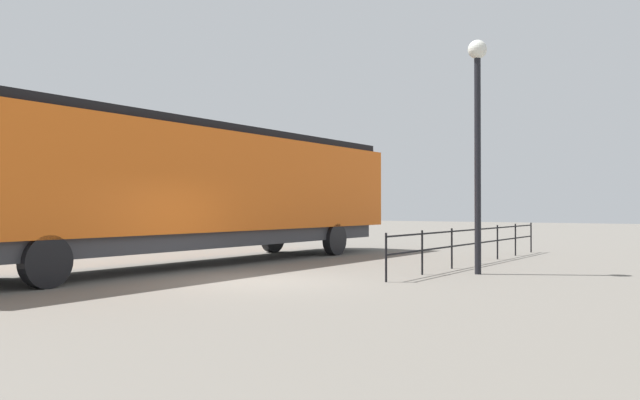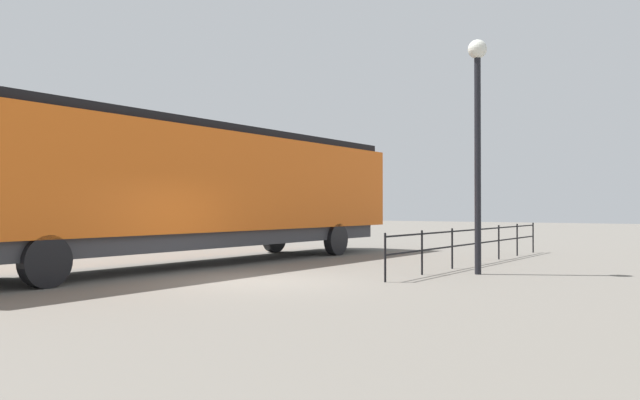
{
  "view_description": "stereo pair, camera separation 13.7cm",
  "coord_description": "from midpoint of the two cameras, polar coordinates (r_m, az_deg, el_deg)",
  "views": [
    {
      "loc": [
        9.28,
        -11.27,
        1.67
      ],
      "look_at": [
        -0.13,
        2.82,
        1.86
      ],
      "focal_mm": 36.29,
      "sensor_mm": 36.0,
      "label": 1
    },
    {
      "loc": [
        9.4,
        -11.2,
        1.67
      ],
      "look_at": [
        -0.13,
        2.82,
        1.86
      ],
      "focal_mm": 36.29,
      "sensor_mm": 36.0,
      "label": 2
    }
  ],
  "objects": [
    {
      "name": "locomotive",
      "position": [
        19.43,
        -9.66,
        1.12
      ],
      "size": [
        3.02,
        17.27,
        4.02
      ],
      "color": "orange",
      "rests_on": "ground_plane"
    },
    {
      "name": "ground_plane",
      "position": [
        14.7,
        -5.54,
        -7.15
      ],
      "size": [
        120.0,
        120.0,
        0.0
      ],
      "primitive_type": "plane",
      "color": "#666059"
    },
    {
      "name": "platform_fence",
      "position": [
        19.67,
        13.9,
        -3.39
      ],
      "size": [
        0.05,
        11.43,
        1.1
      ],
      "color": "black",
      "rests_on": "ground_plane"
    },
    {
      "name": "lamp_post",
      "position": [
        16.7,
        13.95,
        7.31
      ],
      "size": [
        0.47,
        0.47,
        5.85
      ],
      "color": "black",
      "rests_on": "ground_plane"
    }
  ]
}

